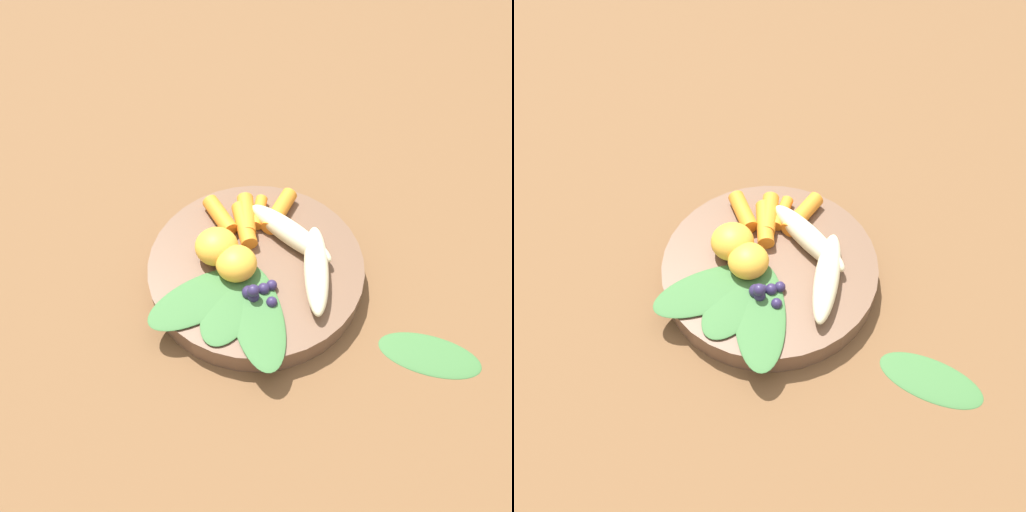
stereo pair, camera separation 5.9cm
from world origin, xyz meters
TOP-DOWN VIEW (x-y plane):
  - ground_plane at (0.00, 0.00)m, footprint 2.40×2.40m
  - bowl at (0.00, 0.00)m, footprint 0.24×0.24m
  - banana_peeled_left at (0.04, -0.03)m, footprint 0.09×0.11m
  - banana_peeled_right at (-0.01, -0.07)m, footprint 0.12×0.04m
  - orange_segment_near at (-0.02, 0.02)m, footprint 0.04×0.04m
  - orange_segment_far at (0.00, 0.04)m, footprint 0.05×0.05m
  - carrot_front at (0.07, -0.02)m, footprint 0.07×0.04m
  - carrot_mid_left at (0.07, 0.01)m, footprint 0.05×0.01m
  - carrot_mid_right at (0.06, 0.02)m, footprint 0.06×0.03m
  - carrot_rear at (0.04, 0.02)m, footprint 0.06×0.04m
  - carrot_small at (0.05, 0.05)m, footprint 0.05×0.05m
  - blueberry_pile at (-0.05, -0.01)m, footprint 0.03×0.04m
  - coconut_shred_patch at (-0.04, 0.02)m, footprint 0.05×0.05m
  - kale_leaf_left at (-0.06, 0.05)m, footprint 0.12×0.13m
  - kale_leaf_right at (-0.07, 0.02)m, footprint 0.10×0.07m
  - kale_leaf_rear at (-0.07, -0.01)m, footprint 0.15×0.10m
  - kale_leaf_stray at (-0.07, -0.20)m, footprint 0.06×0.11m

SIDE VIEW (x-z plane):
  - ground_plane at x=0.00m, z-range 0.00..0.00m
  - kale_leaf_stray at x=-0.07m, z-range 0.00..0.01m
  - bowl at x=0.00m, z-range 0.00..0.03m
  - coconut_shred_patch at x=-0.04m, z-range 0.03..0.03m
  - kale_leaf_left at x=-0.06m, z-range 0.03..0.03m
  - kale_leaf_right at x=-0.07m, z-range 0.03..0.03m
  - kale_leaf_rear at x=-0.07m, z-range 0.03..0.03m
  - carrot_mid_left at x=0.07m, z-range 0.03..0.04m
  - blueberry_pile at x=-0.05m, z-range 0.03..0.05m
  - carrot_front at x=0.07m, z-range 0.03..0.05m
  - carrot_small at x=0.05m, z-range 0.03..0.05m
  - carrot_rear at x=0.04m, z-range 0.03..0.05m
  - carrot_mid_right at x=0.06m, z-range 0.03..0.05m
  - banana_peeled_left at x=0.04m, z-range 0.03..0.06m
  - banana_peeled_right at x=-0.01m, z-range 0.03..0.06m
  - orange_segment_near at x=-0.02m, z-range 0.03..0.06m
  - orange_segment_far at x=0.00m, z-range 0.03..0.07m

